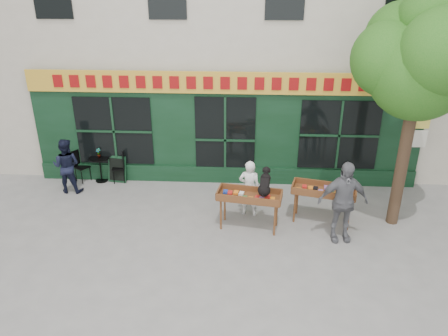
{
  "coord_description": "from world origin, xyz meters",
  "views": [
    {
      "loc": [
        0.61,
        -9.35,
        5.76
      ],
      "look_at": [
        0.07,
        0.5,
        1.29
      ],
      "focal_mm": 35.0,
      "sensor_mm": 36.0,
      "label": 1
    }
  ],
  "objects_px": {
    "woman": "(249,188)",
    "man_right": "(343,202)",
    "bistro_table": "(100,164)",
    "man_left": "(67,166)",
    "book_cart_center": "(249,198)",
    "book_cart_right": "(324,192)",
    "dog": "(265,181)"
  },
  "relations": [
    {
      "from": "woman",
      "to": "man_right",
      "type": "distance_m",
      "value": 2.36
    },
    {
      "from": "man_right",
      "to": "bistro_table",
      "type": "bearing_deg",
      "value": 151.26
    },
    {
      "from": "man_right",
      "to": "man_left",
      "type": "height_order",
      "value": "man_right"
    },
    {
      "from": "woman",
      "to": "man_right",
      "type": "xyz_separation_m",
      "value": [
        2.11,
        -1.02,
        0.23
      ]
    },
    {
      "from": "book_cart_center",
      "to": "book_cart_right",
      "type": "relative_size",
      "value": 0.98
    },
    {
      "from": "woman",
      "to": "man_left",
      "type": "bearing_deg",
      "value": -1.91
    },
    {
      "from": "book_cart_right",
      "to": "bistro_table",
      "type": "bearing_deg",
      "value": 176.32
    },
    {
      "from": "woman",
      "to": "man_left",
      "type": "distance_m",
      "value": 5.21
    },
    {
      "from": "man_left",
      "to": "book_cart_right",
      "type": "bearing_deg",
      "value": 169.47
    },
    {
      "from": "man_right",
      "to": "man_left",
      "type": "xyz_separation_m",
      "value": [
        -7.22,
        2.03,
        -0.19
      ]
    },
    {
      "from": "man_right",
      "to": "woman",
      "type": "bearing_deg",
      "value": 148.12
    },
    {
      "from": "dog",
      "to": "man_left",
      "type": "bearing_deg",
      "value": 171.88
    },
    {
      "from": "book_cart_center",
      "to": "man_left",
      "type": "distance_m",
      "value": 5.37
    },
    {
      "from": "book_cart_center",
      "to": "man_left",
      "type": "relative_size",
      "value": 1.0
    },
    {
      "from": "bistro_table",
      "to": "woman",
      "type": "bearing_deg",
      "value": -21.11
    },
    {
      "from": "book_cart_center",
      "to": "book_cart_right",
      "type": "height_order",
      "value": "same"
    },
    {
      "from": "book_cart_right",
      "to": "man_right",
      "type": "xyz_separation_m",
      "value": [
        0.3,
        -0.75,
        0.16
      ]
    },
    {
      "from": "bistro_table",
      "to": "man_left",
      "type": "xyz_separation_m",
      "value": [
        -0.7,
        -0.69,
        0.25
      ]
    },
    {
      "from": "book_cart_right",
      "to": "man_left",
      "type": "xyz_separation_m",
      "value": [
        -6.92,
        1.28,
        -0.03
      ]
    },
    {
      "from": "man_right",
      "to": "man_left",
      "type": "relative_size",
      "value": 1.24
    },
    {
      "from": "book_cart_right",
      "to": "man_right",
      "type": "relative_size",
      "value": 0.82
    },
    {
      "from": "dog",
      "to": "man_left",
      "type": "height_order",
      "value": "dog"
    },
    {
      "from": "woman",
      "to": "man_left",
      "type": "xyz_separation_m",
      "value": [
        -5.11,
        1.01,
        0.04
      ]
    },
    {
      "from": "woman",
      "to": "dog",
      "type": "bearing_deg",
      "value": 125.86
    },
    {
      "from": "dog",
      "to": "woman",
      "type": "height_order",
      "value": "dog"
    },
    {
      "from": "bistro_table",
      "to": "dog",
      "type": "bearing_deg",
      "value": -26.79
    },
    {
      "from": "dog",
      "to": "man_right",
      "type": "relative_size",
      "value": 0.31
    },
    {
      "from": "bistro_table",
      "to": "man_right",
      "type": "bearing_deg",
      "value": -22.67
    },
    {
      "from": "book_cart_right",
      "to": "dog",
      "type": "bearing_deg",
      "value": -149.78
    },
    {
      "from": "bistro_table",
      "to": "book_cart_right",
      "type": "bearing_deg",
      "value": -17.61
    },
    {
      "from": "man_left",
      "to": "man_right",
      "type": "bearing_deg",
      "value": 164.25
    },
    {
      "from": "man_right",
      "to": "bistro_table",
      "type": "relative_size",
      "value": 2.58
    }
  ]
}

